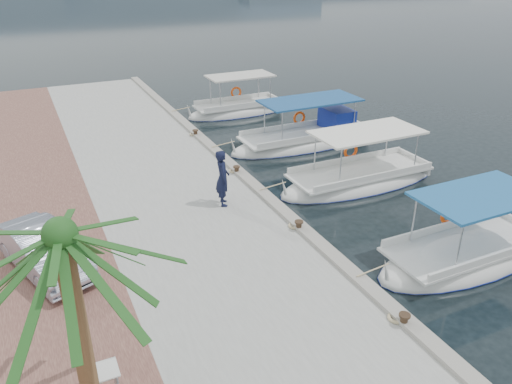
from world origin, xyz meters
The scene contains 13 objects.
ground centered at (0.00, 0.00, 0.00)m, with size 400.00×400.00×0.00m, color black.
concrete_quay centered at (-3.00, 5.00, 0.25)m, with size 6.00×40.00×0.50m, color #979792.
quay_curb centered at (-0.22, 5.00, 0.56)m, with size 0.44×40.00×0.12m, color gray.
cobblestone_strip centered at (-8.00, 5.00, 0.25)m, with size 4.00×40.00×0.50m, color brown.
fishing_caique_b centered at (3.73, -1.55, 0.12)m, with size 6.28×2.42×2.83m.
fishing_caique_c centered at (4.19, 4.46, 0.12)m, with size 7.21×2.43×2.83m.
fishing_caique_d centered at (4.66, 9.41, 0.18)m, with size 7.93×2.45×2.83m.
fishing_caique_e centered at (3.69, 15.63, 0.13)m, with size 6.21×2.10×2.83m.
mooring_bollards centered at (-0.35, 1.50, 0.69)m, with size 0.28×20.28×0.33m.
fisherman centered at (-1.83, 4.25, 1.51)m, with size 0.73×0.48×2.01m, color black.
date_palm centered at (-7.40, -3.10, 4.54)m, with size 4.60×4.60×4.98m.
parked_car centered at (-7.81, 2.64, 1.12)m, with size 1.32×3.79×1.25m, color #AEB4C7.
folding_table centered at (-7.10, -2.66, 1.02)m, with size 0.55×0.55×0.73m.
Camera 1 is at (-7.52, -10.42, 8.51)m, focal length 35.00 mm.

